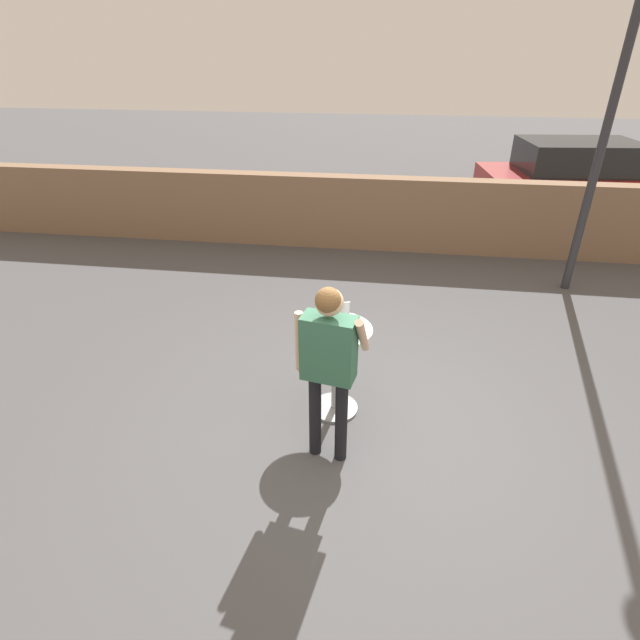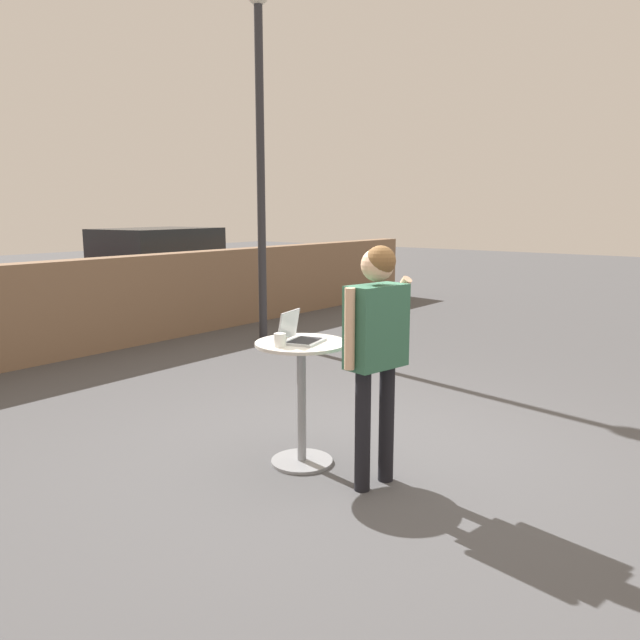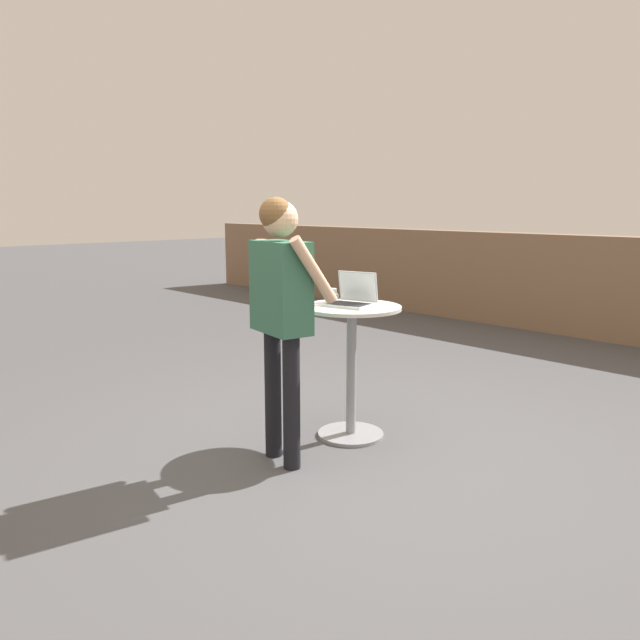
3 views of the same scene
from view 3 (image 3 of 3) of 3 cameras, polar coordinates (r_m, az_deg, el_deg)
The scene contains 5 objects.
ground_plane at distance 4.15m, azimuth 3.09°, elevation -13.13°, with size 50.00×50.00×0.00m, color #4C4C4F.
cafe_table at distance 4.46m, azimuth 2.89°, elevation -3.09°, with size 0.70×0.70×0.96m.
laptop at distance 4.40m, azimuth 2.93°, elevation 1.99°, with size 0.36×0.34×0.23m.
coffee_mug at distance 4.55m, azimuth 1.01°, elevation 2.27°, with size 0.12×0.09×0.10m.
standing_person at distance 3.92m, azimuth -3.62°, elevation 2.18°, with size 0.62×0.35×1.71m.
Camera 3 is at (2.62, -2.77, 1.66)m, focal length 35.00 mm.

